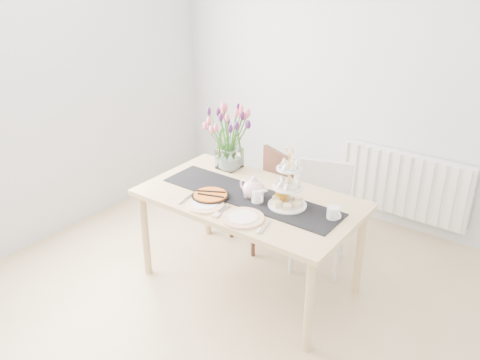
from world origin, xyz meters
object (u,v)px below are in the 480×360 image
Objects in this scene: mug_grey at (249,191)px; mug_orange at (280,197)px; cream_jug at (333,213)px; tart_tin at (210,196)px; chair_white at (322,207)px; plate_right at (243,218)px; tulip_vase at (229,128)px; mug_white at (258,196)px; radiator at (402,184)px; cake_stand at (288,192)px; plate_left at (205,205)px; dining_table at (250,206)px; chair_brown at (267,191)px; teapot at (254,189)px.

mug_orange is at bearing 18.87° from mug_grey.
cream_jug is 0.32× the size of tart_tin.
chair_white is 0.95m from plate_right.
tulip_vase is 0.78m from mug_orange.
mug_white is (0.53, -0.37, -0.29)m from tulip_vase.
mug_orange reaches higher than radiator.
mug_grey is 0.92× the size of mug_white.
cake_stand is (-0.33, -1.47, 0.41)m from radiator.
chair_white is at bearing 68.79° from mug_grey.
mug_white is 0.38× the size of plate_left.
cake_stand is 1.37× the size of plate_right.
chair_white is 0.71m from cream_jug.
radiator is at bearing 65.90° from plate_left.
mug_orange is (-0.41, -0.01, 0.00)m from cream_jug.
tart_tin is 1.01× the size of plate_left.
tart_tin is at bearing -141.17° from cream_jug.
tulip_vase is 7.12× the size of cream_jug.
cake_stand is at bearing -21.94° from tulip_vase.
dining_table is 1.87× the size of chair_white.
chair_white is at bearing 20.85° from tulip_vase.
radiator is 4.42× the size of tart_tin.
radiator is at bearing 63.40° from tart_tin.
chair_white reaches higher than plate_left.
dining_table is 0.70m from chair_brown.
mug_white is at bearing -22.87° from dining_table.
dining_table is 18.23× the size of cream_jug.
cream_jug is at bearing -37.84° from mug_orange.
plate_right is (0.15, -0.29, -0.04)m from mug_grey.
radiator is at bearing 77.37° from cake_stand.
radiator is 1.25m from chair_brown.
plate_left is at bearing -145.42° from cake_stand.
mug_white is (0.05, -0.03, -0.03)m from teapot.
cake_stand is at bearing 11.53° from mug_grey.
tulip_vase is 1.14m from cream_jug.
cream_jug is 0.60m from plate_right.
chair_brown is at bearing 113.70° from plate_right.
mug_orange is at bearing -155.94° from cream_jug.
tulip_vase is at bearing 142.99° from dining_table.
plate_right is (-0.49, -0.36, -0.04)m from cream_jug.
chair_white reaches higher than plate_right.
cake_stand reaches higher than mug_grey.
teapot is 0.60m from cream_jug.
mug_grey reaches higher than chair_brown.
chair_white is at bearing 145.58° from cream_jug.
teapot reaches higher than plate_right.
mug_orange is at bearing 164.39° from cake_stand.
dining_table is 5.90× the size of tart_tin.
chair_white is 2.14× the size of cake_stand.
cake_stand is at bearing 47.69° from mug_white.
plate_right is at bearing -58.33° from mug_grey.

